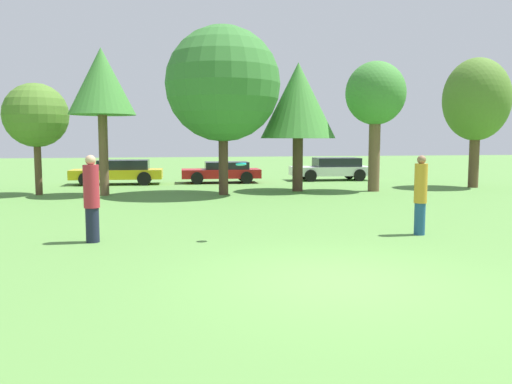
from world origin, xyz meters
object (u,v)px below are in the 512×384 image
at_px(tree_5, 376,96).
at_px(tree_6, 476,100).
at_px(frisbee, 241,164).
at_px(parked_car_yellow, 119,171).
at_px(person_catcher, 420,194).
at_px(tree_2, 102,83).
at_px(parked_car_white, 332,168).
at_px(tree_1, 36,116).
at_px(parked_car_red, 222,171).
at_px(tree_3, 223,84).
at_px(tree_4, 298,101).
at_px(person_thrower, 92,198).

bearing_deg(tree_5, tree_6, 7.84).
relative_size(frisbee, parked_car_yellow, 0.05).
distance_m(person_catcher, frisbee, 4.43).
xyz_separation_m(tree_2, parked_car_white, (11.96, 5.75, -3.91)).
bearing_deg(tree_2, person_catcher, -52.50).
distance_m(person_catcher, parked_car_white, 16.92).
distance_m(tree_1, parked_car_red, 9.83).
xyz_separation_m(tree_2, parked_car_yellow, (0.30, 5.34, -3.91)).
height_order(tree_2, tree_3, tree_3).
distance_m(frisbee, tree_3, 10.32).
bearing_deg(person_catcher, parked_car_yellow, -59.15).
height_order(tree_4, tree_5, tree_5).
distance_m(person_catcher, tree_3, 11.20).
relative_size(person_thrower, tree_5, 0.34).
height_order(tree_3, tree_5, tree_3).
xyz_separation_m(person_thrower, tree_5, (11.06, 9.61, 3.21)).
height_order(person_thrower, parked_car_white, person_thrower).
height_order(tree_2, parked_car_red, tree_2).
height_order(tree_5, parked_car_red, tree_5).
xyz_separation_m(frisbee, tree_3, (0.96, 9.89, 2.80)).
distance_m(tree_5, parked_car_white, 7.23).
xyz_separation_m(person_catcher, parked_car_red, (-2.64, 16.04, -0.39)).
height_order(tree_3, tree_4, tree_3).
relative_size(person_catcher, tree_1, 0.42).
relative_size(person_thrower, parked_car_red, 0.46).
xyz_separation_m(person_catcher, tree_6, (8.83, 10.97, 3.16)).
height_order(tree_1, tree_5, tree_5).
bearing_deg(parked_car_red, person_thrower, 75.26).
bearing_deg(tree_6, tree_4, -179.57).
distance_m(parked_car_yellow, parked_car_red, 5.32).
bearing_deg(tree_1, tree_4, -3.40).
xyz_separation_m(tree_2, parked_car_red, (5.62, 5.27, -3.98)).
xyz_separation_m(person_catcher, tree_4, (0.05, 10.90, 2.98)).
relative_size(tree_6, parked_car_yellow, 1.32).
xyz_separation_m(tree_1, parked_car_white, (14.66, 4.95, -2.60)).
xyz_separation_m(person_thrower, frisbee, (3.32, -0.44, 0.75)).
bearing_deg(tree_3, tree_1, 168.80).
height_order(frisbee, tree_3, tree_3).
xyz_separation_m(tree_2, tree_4, (8.31, 0.14, -0.61)).
distance_m(person_thrower, parked_car_white, 19.55).
distance_m(frisbee, parked_car_red, 16.00).
xyz_separation_m(tree_6, parked_car_red, (-11.47, 5.07, -3.54)).
bearing_deg(person_thrower, parked_car_red, 76.44).
relative_size(tree_6, parked_car_red, 1.45).
relative_size(tree_1, parked_car_red, 1.09).
bearing_deg(tree_2, tree_4, 0.98).
xyz_separation_m(tree_3, parked_car_yellow, (-4.56, 6.05, -3.88)).
height_order(tree_1, parked_car_yellow, tree_1).
xyz_separation_m(tree_4, parked_car_red, (-2.69, 5.13, -3.37)).
height_order(frisbee, parked_car_yellow, frisbee).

